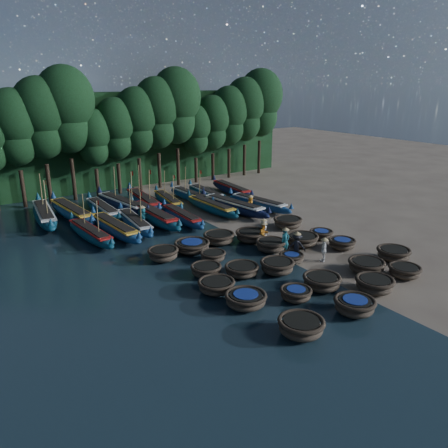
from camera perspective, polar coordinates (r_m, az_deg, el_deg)
ground at (r=30.97m, az=4.33°, el=-2.90°), size 120.00×120.00×0.00m
foliage_wall at (r=49.80m, az=-12.94°, el=10.70°), size 40.00×3.00×10.00m
coracle_1 at (r=20.74m, az=10.03°, el=-13.01°), size 2.49×2.49×0.83m
coracle_2 at (r=23.07m, az=16.69°, el=-10.13°), size 2.13×2.13×0.82m
coracle_3 at (r=25.59m, az=19.07°, el=-7.44°), size 2.16×2.16×0.85m
coracle_4 at (r=28.09m, az=22.52°, el=-5.68°), size 2.21×2.21×0.72m
coracle_5 at (r=22.79m, az=2.86°, el=-9.78°), size 2.31×2.31×0.76m
coracle_6 at (r=23.71m, az=9.37°, el=-8.95°), size 2.00×2.00×0.69m
coracle_7 at (r=25.11m, az=12.66°, el=-7.35°), size 2.28×2.28×0.84m
coracle_8 at (r=28.02m, az=18.11°, el=-5.18°), size 2.39×2.39×0.76m
coracle_9 at (r=30.39m, az=21.27°, el=-3.61°), size 2.56×2.56×0.82m
coracle_10 at (r=24.24m, az=-1.00°, el=-8.04°), size 2.54×2.54×0.71m
coracle_11 at (r=26.21m, az=2.34°, el=-5.96°), size 2.07×2.07×0.70m
coracle_12 at (r=26.65m, az=6.97°, el=-5.48°), size 2.29×2.29×0.84m
coracle_13 at (r=28.28m, az=8.81°, el=-4.38°), size 1.70×1.70×0.63m
coracle_14 at (r=31.32m, az=15.16°, el=-2.45°), size 2.32×2.32×0.72m
coracle_15 at (r=26.18m, az=-2.36°, el=-5.99°), size 1.88×1.88×0.70m
coracle_16 at (r=28.20m, az=-1.44°, el=-4.19°), size 1.67×1.67×0.67m
coracle_17 at (r=29.95m, az=6.14°, el=-2.74°), size 2.44×2.44×0.83m
coracle_18 at (r=31.34m, az=10.14°, el=-1.99°), size 2.36×2.36×0.79m
coracle_19 at (r=32.96m, az=12.58°, el=-1.28°), size 2.12×2.12×0.65m
coracle_20 at (r=28.59m, az=-7.95°, el=-3.87°), size 2.03×2.03×0.81m
coracle_21 at (r=29.70m, az=-4.19°, el=-2.89°), size 2.81×2.81×0.79m
coracle_22 at (r=31.15m, az=-0.67°, el=-1.79°), size 2.34×2.34×0.82m
coracle_23 at (r=31.59m, az=3.55°, el=-1.51°), size 2.37×2.37×0.85m
coracle_24 at (r=34.86m, az=8.33°, el=0.22°), size 2.39×2.39×0.83m
long_boat_1 at (r=33.39m, az=-17.05°, el=-1.14°), size 1.92×7.64×3.26m
long_boat_2 at (r=34.01m, az=-14.12°, el=-0.46°), size 2.03×8.30×1.46m
long_boat_3 at (r=35.05m, az=-11.60°, el=0.22°), size 1.99×7.68×3.28m
long_boat_4 at (r=36.25m, az=-9.22°, el=1.10°), size 1.73×9.02×1.59m
long_boat_5 at (r=36.10m, az=-5.52°, el=0.99°), size 1.58×7.30×1.29m
long_boat_6 at (r=38.64m, az=-1.67°, el=2.29°), size 1.64×7.91×1.39m
long_boat_7 at (r=38.60m, az=1.27°, el=2.37°), size 2.71×8.70×1.54m
long_boat_8 at (r=39.82m, az=4.57°, el=2.72°), size 2.48×7.78×1.38m
long_boat_9 at (r=38.95m, az=-22.40°, el=1.14°), size 2.53×8.95×3.82m
long_boat_10 at (r=39.00m, az=-19.30°, el=1.52°), size 2.34×9.02×1.59m
long_boat_11 at (r=39.14m, az=-15.51°, el=1.84°), size 1.48×8.02×1.41m
long_boat_12 at (r=40.21m, az=-13.16°, el=2.56°), size 2.75×8.87×3.80m
long_boat_13 at (r=41.10m, az=-10.49°, el=3.05°), size 2.31×8.67×3.70m
long_boat_14 at (r=41.13m, az=-7.33°, el=3.09°), size 2.32×7.31×3.13m
long_boat_15 at (r=42.47m, az=-4.32°, el=3.68°), size 1.70×7.53×3.20m
long_boat_16 at (r=43.40m, az=-2.33°, el=4.02°), size 1.70×7.40×1.30m
long_boat_17 at (r=44.89m, az=1.00°, el=4.57°), size 2.03×7.95×1.40m
fisherman_0 at (r=32.04m, az=5.20°, el=-0.60°), size 0.86×0.88×1.72m
fisherman_1 at (r=29.58m, az=8.00°, el=-2.06°), size 0.68×0.52×1.95m
fisherman_2 at (r=30.98m, az=5.20°, el=-1.21°), size 0.79×0.62×1.82m
fisherman_3 at (r=28.79m, az=9.48°, el=-2.80°), size 1.25×1.31×1.99m
fisherman_4 at (r=28.75m, az=12.92°, el=-3.22°), size 0.97×0.78×1.74m
fisherman_5 at (r=35.13m, az=-10.56°, el=0.95°), size 1.28×1.60×1.91m
fisherman_6 at (r=38.51m, az=3.48°, el=2.68°), size 0.73×0.87×1.72m
tree_2 at (r=43.15m, az=-25.75°, el=11.40°), size 4.51×4.51×10.63m
tree_3 at (r=43.52m, az=-22.84°, el=12.72°), size 4.92×4.92×11.60m
tree_4 at (r=44.01m, az=-19.96°, el=13.97°), size 5.34×5.34×12.58m
tree_5 at (r=44.90m, az=-16.72°, el=10.87°), size 3.68×3.68×8.68m
tree_6 at (r=45.58m, az=-14.01°, el=12.05°), size 4.09×4.09×9.65m
tree_7 at (r=46.38m, az=-11.36°, el=13.17°), size 4.51×4.51×10.63m
tree_8 at (r=47.28m, az=-8.78°, el=14.22°), size 4.92×4.92×11.60m
tree_9 at (r=48.29m, az=-6.28°, el=15.20°), size 5.34×5.34×12.58m
tree_10 at (r=49.63m, az=-3.78°, el=12.21°), size 3.68×3.68×8.68m
tree_11 at (r=50.78m, az=-1.51°, el=13.15°), size 4.09×4.09×9.65m
tree_12 at (r=52.00m, az=0.67°, el=14.02°), size 4.51×4.51×10.63m
tree_13 at (r=53.31m, az=2.77°, el=14.83°), size 4.92×4.92×11.60m
tree_14 at (r=54.69m, az=4.78°, el=15.58°), size 5.34×5.34×12.58m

